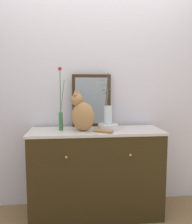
{
  "coord_description": "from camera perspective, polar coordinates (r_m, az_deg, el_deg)",
  "views": [
    {
      "loc": [
        -0.24,
        -2.26,
        1.33
      ],
      "look_at": [
        0.0,
        0.0,
        1.06
      ],
      "focal_mm": 37.13,
      "sensor_mm": 36.0,
      "label": 1
    }
  ],
  "objects": [
    {
      "name": "bowl_porcelain",
      "position": [
        2.29,
        2.96,
        -3.75
      ],
      "size": [
        0.2,
        0.2,
        0.06
      ],
      "primitive_type": "cylinder",
      "color": "silver",
      "rests_on": "sideboard"
    },
    {
      "name": "sideboard",
      "position": [
        2.43,
        0.0,
        -14.67
      ],
      "size": [
        1.32,
        0.49,
        0.88
      ],
      "color": "#342610",
      "rests_on": "ground_plane"
    },
    {
      "name": "ground_plane",
      "position": [
        2.63,
        0.0,
        -23.68
      ],
      "size": [
        6.0,
        6.0,
        0.0
      ],
      "primitive_type": "plane",
      "color": "olive"
    },
    {
      "name": "vase_glass_clear",
      "position": [
        2.28,
        2.92,
        -0.02
      ],
      "size": [
        0.13,
        0.12,
        0.5
      ],
      "color": "silver",
      "rests_on": "bowl_porcelain"
    },
    {
      "name": "mirror_leaning",
      "position": [
        2.48,
        -1.12,
        2.82
      ],
      "size": [
        0.41,
        0.03,
        0.56
      ],
      "color": "#382110",
      "rests_on": "sideboard"
    },
    {
      "name": "vase_slim_green",
      "position": [
        2.29,
        -8.68,
        0.07
      ],
      "size": [
        0.06,
        0.04,
        0.62
      ],
      "color": "#376D37",
      "rests_on": "sideboard"
    },
    {
      "name": "cat_sitting",
      "position": [
        2.25,
        -3.4,
        -0.52
      ],
      "size": [
        0.42,
        0.3,
        0.4
      ],
      "color": "#AE7943",
      "rests_on": "sideboard"
    },
    {
      "name": "wall_back",
      "position": [
        2.58,
        -0.72,
        6.05
      ],
      "size": [
        4.4,
        0.08,
        2.6
      ],
      "primitive_type": "cube",
      "color": "silver",
      "rests_on": "ground_plane"
    }
  ]
}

